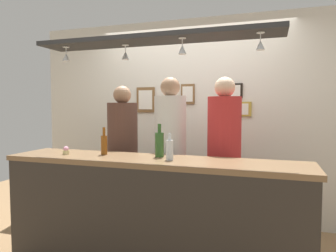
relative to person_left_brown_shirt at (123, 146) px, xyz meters
name	(u,v)px	position (x,y,z in m)	size (l,w,h in m)	color
back_wall	(192,119)	(0.60, 0.82, 0.27)	(4.40, 0.06, 2.60)	silver
bar_counter	(145,200)	(0.60, -0.78, -0.34)	(2.70, 0.55, 1.01)	brown
overhead_glass_rack	(154,39)	(0.60, -0.58, 1.03)	(2.20, 0.36, 0.04)	black
hanging_wineglass_far_left	(66,56)	(-0.28, -0.62, 0.92)	(0.07, 0.07, 0.13)	silver
hanging_wineglass_left	(125,55)	(0.30, -0.52, 0.92)	(0.07, 0.07, 0.13)	silver
hanging_wineglass_center_left	(182,49)	(0.88, -0.64, 0.92)	(0.07, 0.07, 0.13)	silver
hanging_wineglass_center	(260,44)	(1.50, -0.64, 0.92)	(0.07, 0.07, 0.13)	silver
person_left_brown_shirt	(123,146)	(0.00, 0.00, 0.00)	(0.34, 0.34, 1.70)	#2D334C
person_middle_white_patterned_shirt	(170,143)	(0.57, 0.00, 0.05)	(0.34, 0.34, 1.78)	#2D334C
person_right_red_shirt	(224,146)	(1.14, 0.00, 0.04)	(0.34, 0.34, 1.77)	#2D334C
bottle_champagne_green	(159,144)	(0.63, -0.52, 0.10)	(0.08, 0.08, 0.30)	#2D5623
bottle_beer_amber_tall	(104,144)	(0.09, -0.56, 0.09)	(0.06, 0.06, 0.26)	brown
bottle_soda_clear	(170,149)	(0.77, -0.65, 0.08)	(0.06, 0.06, 0.23)	silver
cupcake	(66,151)	(-0.27, -0.67, 0.02)	(0.06, 0.06, 0.08)	beige
picture_frame_crest	(188,94)	(0.55, 0.78, 0.60)	(0.18, 0.02, 0.26)	brown
picture_frame_lower_pair	(239,109)	(1.21, 0.78, 0.41)	(0.30, 0.02, 0.18)	#B29338
picture_frame_upper_small	(234,91)	(1.14, 0.78, 0.64)	(0.22, 0.02, 0.18)	black
picture_frame_caricature	(146,100)	(-0.04, 0.78, 0.53)	(0.26, 0.02, 0.34)	brown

